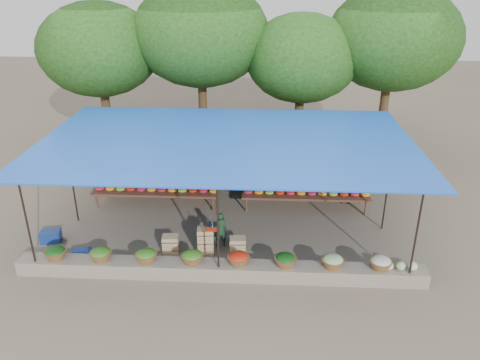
# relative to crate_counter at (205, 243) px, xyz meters

# --- Properties ---
(ground) EXTENTS (60.00, 60.00, 0.00)m
(ground) POSITION_rel_crate_counter_xyz_m (0.52, 1.64, -0.31)
(ground) COLOR #68584C
(ground) RESTS_ON ground
(stone_curb) EXTENTS (10.60, 0.55, 0.40)m
(stone_curb) POSITION_rel_crate_counter_xyz_m (0.52, -1.11, -0.11)
(stone_curb) COLOR #6C6556
(stone_curb) RESTS_ON ground
(stall_canopy) EXTENTS (10.80, 6.60, 2.82)m
(stall_canopy) POSITION_rel_crate_counter_xyz_m (0.52, 1.71, 2.36)
(stall_canopy) COLOR black
(stall_canopy) RESTS_ON ground
(produce_baskets) EXTENTS (8.98, 0.58, 0.34)m
(produce_baskets) POSITION_rel_crate_counter_xyz_m (0.42, -1.11, 0.25)
(produce_baskets) COLOR brown
(produce_baskets) RESTS_ON stone_curb
(netting_backdrop) EXTENTS (10.60, 0.06, 2.50)m
(netting_backdrop) POSITION_rel_crate_counter_xyz_m (0.52, 4.79, 0.94)
(netting_backdrop) COLOR #16401A
(netting_backdrop) RESTS_ON ground
(tree_row) EXTENTS (16.51, 5.50, 7.12)m
(tree_row) POSITION_rel_crate_counter_xyz_m (1.02, 7.73, 4.39)
(tree_row) COLOR #341F12
(tree_row) RESTS_ON ground
(fruit_table_left) EXTENTS (4.21, 0.95, 0.93)m
(fruit_table_left) POSITION_rel_crate_counter_xyz_m (-1.98, 3.00, 0.30)
(fruit_table_left) COLOR #4E2D1F
(fruit_table_left) RESTS_ON ground
(fruit_table_right) EXTENTS (4.21, 0.95, 0.93)m
(fruit_table_right) POSITION_rel_crate_counter_xyz_m (3.02, 3.00, 0.30)
(fruit_table_right) COLOR #4E2D1F
(fruit_table_right) RESTS_ON ground
(crate_counter) EXTENTS (2.38, 0.38, 0.77)m
(crate_counter) POSITION_rel_crate_counter_xyz_m (0.00, 0.00, 0.00)
(crate_counter) COLOR tan
(crate_counter) RESTS_ON ground
(weighing_scale) EXTENTS (0.33, 0.33, 0.35)m
(weighing_scale) POSITION_rel_crate_counter_xyz_m (0.23, -0.00, 0.54)
(weighing_scale) COLOR #A8250D
(weighing_scale) RESTS_ON crate_counter
(vendor_seated) EXTENTS (0.44, 0.35, 1.08)m
(vendor_seated) POSITION_rel_crate_counter_xyz_m (0.41, 0.38, 0.23)
(vendor_seated) COLOR #183520
(vendor_seated) RESTS_ON ground
(customer_left) EXTENTS (0.99, 0.84, 1.78)m
(customer_left) POSITION_rel_crate_counter_xyz_m (-3.45, 3.56, 0.58)
(customer_left) COLOR slate
(customer_left) RESTS_ON ground
(customer_mid) EXTENTS (1.23, 0.81, 1.78)m
(customer_mid) POSITION_rel_crate_counter_xyz_m (2.78, 4.15, 0.58)
(customer_mid) COLOR slate
(customer_mid) RESTS_ON ground
(customer_right) EXTENTS (0.96, 0.52, 1.56)m
(customer_right) POSITION_rel_crate_counter_xyz_m (4.44, 3.47, 0.47)
(customer_right) COLOR slate
(customer_right) RESTS_ON ground
(blue_crate_front) EXTENTS (0.60, 0.50, 0.31)m
(blue_crate_front) POSITION_rel_crate_counter_xyz_m (-3.32, -0.58, -0.16)
(blue_crate_front) COLOR navy
(blue_crate_front) RESTS_ON ground
(blue_crate_back) EXTENTS (0.63, 0.51, 0.34)m
(blue_crate_back) POSITION_rel_crate_counter_xyz_m (-4.61, 0.36, -0.14)
(blue_crate_back) COLOR navy
(blue_crate_back) RESTS_ON ground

